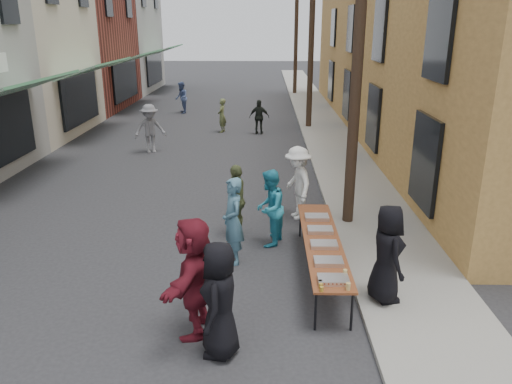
{
  "coord_description": "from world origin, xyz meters",
  "views": [
    {
      "loc": [
        2.25,
        -8.51,
        4.72
      ],
      "look_at": [
        2.06,
        1.59,
        1.3
      ],
      "focal_mm": 35.0,
      "sensor_mm": 36.0,
      "label": 1
    }
  ],
  "objects_px": {
    "utility_pole_mid": "(312,29)",
    "guest_front_a": "(220,300)",
    "utility_pole_near": "(359,34)",
    "catering_tray_sausage": "(333,280)",
    "server": "(387,254)",
    "guest_front_c": "(270,208)",
    "serving_table": "(322,242)",
    "utility_pole_far": "(296,27)"
  },
  "relations": [
    {
      "from": "utility_pole_mid",
      "to": "utility_pole_far",
      "type": "height_order",
      "value": "same"
    },
    {
      "from": "guest_front_c",
      "to": "server",
      "type": "xyz_separation_m",
      "value": [
        2.0,
        -2.49,
        0.11
      ]
    },
    {
      "from": "utility_pole_far",
      "to": "guest_front_c",
      "type": "xyz_separation_m",
      "value": [
        -1.95,
        -25.22,
        -3.64
      ]
    },
    {
      "from": "utility_pole_mid",
      "to": "catering_tray_sausage",
      "type": "height_order",
      "value": "utility_pole_mid"
    },
    {
      "from": "serving_table",
      "to": "utility_pole_far",
      "type": "bearing_deg",
      "value": 87.99
    },
    {
      "from": "utility_pole_far",
      "to": "serving_table",
      "type": "distance_m",
      "value": 26.94
    },
    {
      "from": "utility_pole_far",
      "to": "catering_tray_sausage",
      "type": "relative_size",
      "value": 18.0
    },
    {
      "from": "utility_pole_far",
      "to": "server",
      "type": "height_order",
      "value": "utility_pole_far"
    },
    {
      "from": "utility_pole_far",
      "to": "server",
      "type": "xyz_separation_m",
      "value": [
        0.05,
        -27.71,
        -3.52
      ]
    },
    {
      "from": "guest_front_c",
      "to": "server",
      "type": "bearing_deg",
      "value": 55.35
    },
    {
      "from": "utility_pole_far",
      "to": "catering_tray_sausage",
      "type": "xyz_separation_m",
      "value": [
        -0.94,
        -28.31,
        -3.71
      ]
    },
    {
      "from": "utility_pole_mid",
      "to": "server",
      "type": "xyz_separation_m",
      "value": [
        0.05,
        -15.71,
        -3.52
      ]
    },
    {
      "from": "catering_tray_sausage",
      "to": "guest_front_c",
      "type": "relative_size",
      "value": 0.29
    },
    {
      "from": "utility_pole_near",
      "to": "utility_pole_far",
      "type": "bearing_deg",
      "value": 90.0
    },
    {
      "from": "utility_pole_near",
      "to": "guest_front_c",
      "type": "relative_size",
      "value": 5.2
    },
    {
      "from": "guest_front_a",
      "to": "server",
      "type": "height_order",
      "value": "server"
    },
    {
      "from": "server",
      "to": "utility_pole_mid",
      "type": "bearing_deg",
      "value": -11.66
    },
    {
      "from": "serving_table",
      "to": "utility_pole_near",
      "type": "bearing_deg",
      "value": 70.59
    },
    {
      "from": "catering_tray_sausage",
      "to": "utility_pole_near",
      "type": "bearing_deg",
      "value": 77.73
    },
    {
      "from": "guest_front_c",
      "to": "server",
      "type": "height_order",
      "value": "server"
    },
    {
      "from": "utility_pole_mid",
      "to": "guest_front_a",
      "type": "bearing_deg",
      "value": -98.95
    },
    {
      "from": "utility_pole_far",
      "to": "guest_front_c",
      "type": "height_order",
      "value": "utility_pole_far"
    },
    {
      "from": "utility_pole_far",
      "to": "serving_table",
      "type": "xyz_separation_m",
      "value": [
        -0.94,
        -26.66,
        -3.79
      ]
    },
    {
      "from": "utility_pole_far",
      "to": "guest_front_a",
      "type": "xyz_separation_m",
      "value": [
        -2.7,
        -29.14,
        -3.6
      ]
    },
    {
      "from": "utility_pole_mid",
      "to": "server",
      "type": "height_order",
      "value": "utility_pole_mid"
    },
    {
      "from": "utility_pole_near",
      "to": "server",
      "type": "bearing_deg",
      "value": -89.23
    },
    {
      "from": "utility_pole_far",
      "to": "server",
      "type": "distance_m",
      "value": 27.93
    },
    {
      "from": "catering_tray_sausage",
      "to": "server",
      "type": "height_order",
      "value": "server"
    },
    {
      "from": "serving_table",
      "to": "guest_front_c",
      "type": "bearing_deg",
      "value": 125.08
    },
    {
      "from": "utility_pole_near",
      "to": "guest_front_c",
      "type": "xyz_separation_m",
      "value": [
        -1.95,
        -1.22,
        -3.64
      ]
    },
    {
      "from": "guest_front_c",
      "to": "serving_table",
      "type": "bearing_deg",
      "value": 51.67
    },
    {
      "from": "utility_pole_far",
      "to": "catering_tray_sausage",
      "type": "bearing_deg",
      "value": -91.9
    },
    {
      "from": "server",
      "to": "utility_pole_near",
      "type": "bearing_deg",
      "value": -11.07
    },
    {
      "from": "utility_pole_near",
      "to": "catering_tray_sausage",
      "type": "xyz_separation_m",
      "value": [
        -0.94,
        -4.31,
        -3.71
      ]
    },
    {
      "from": "serving_table",
      "to": "server",
      "type": "distance_m",
      "value": 1.46
    },
    {
      "from": "utility_pole_near",
      "to": "guest_front_c",
      "type": "height_order",
      "value": "utility_pole_near"
    },
    {
      "from": "utility_pole_mid",
      "to": "serving_table",
      "type": "height_order",
      "value": "utility_pole_mid"
    },
    {
      "from": "guest_front_c",
      "to": "guest_front_a",
      "type": "bearing_deg",
      "value": 5.72
    },
    {
      "from": "utility_pole_near",
      "to": "utility_pole_far",
      "type": "distance_m",
      "value": 24.0
    },
    {
      "from": "serving_table",
      "to": "guest_front_a",
      "type": "distance_m",
      "value": 3.05
    },
    {
      "from": "catering_tray_sausage",
      "to": "guest_front_c",
      "type": "distance_m",
      "value": 3.25
    },
    {
      "from": "catering_tray_sausage",
      "to": "guest_front_c",
      "type": "bearing_deg",
      "value": 108.11
    }
  ]
}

